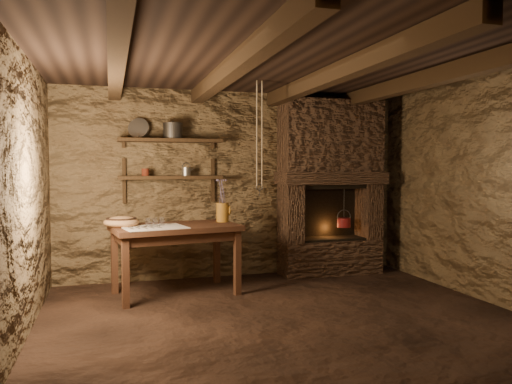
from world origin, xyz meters
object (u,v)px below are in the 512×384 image
object	(u,v)px
red_pot	(344,222)
wooden_bowl	(121,222)
work_table	(176,257)
stoneware_jug	(223,203)
iron_stockpot	(173,132)

from	to	relation	value
red_pot	wooden_bowl	bearing A→B (deg)	-171.55
wooden_bowl	red_pot	distance (m)	2.92
work_table	stoneware_jug	size ratio (longest dim) A/B	2.85
red_pot	stoneware_jug	bearing A→B (deg)	-170.09
work_table	stoneware_jug	world-z (taller)	stoneware_jug
work_table	iron_stockpot	bearing A→B (deg)	75.85
stoneware_jug	iron_stockpot	distance (m)	1.09
work_table	red_pot	distance (m)	2.37
stoneware_jug	iron_stockpot	bearing A→B (deg)	162.08
wooden_bowl	iron_stockpot	size ratio (longest dim) A/B	1.62
stoneware_jug	wooden_bowl	size ratio (longest dim) A/B	1.36
iron_stockpot	red_pot	distance (m)	2.54
work_table	iron_stockpot	xyz separation A→B (m)	(0.05, 0.60, 1.44)
red_pot	iron_stockpot	bearing A→B (deg)	176.95
wooden_bowl	stoneware_jug	bearing A→B (deg)	6.28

